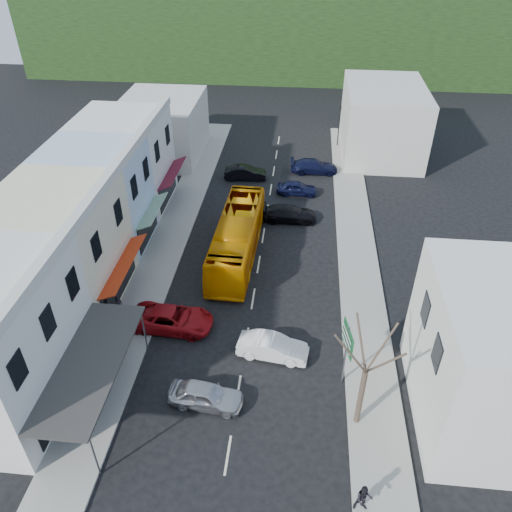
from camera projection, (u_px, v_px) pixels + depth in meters
The scene contains 21 objects.
ground at pixel (246, 340), 31.23m from camera, with size 120.00×120.00×0.00m, color black.
sidewalk_left at pixel (168, 243), 39.88m from camera, with size 3.00×52.00×0.15m, color gray.
sidewalk_right at pixel (357, 254), 38.66m from camera, with size 3.00×52.00×0.15m, color gray.
shopfront_row at pixel (72, 232), 33.96m from camera, with size 8.25×30.00×8.00m.
right_building at pixel (508, 360), 24.56m from camera, with size 8.00×9.00×8.00m, color silver.
distant_block_left at pixel (162, 127), 52.30m from camera, with size 8.00×10.00×6.00m, color #B7B2A8.
distant_block_right at pixel (382, 120), 52.56m from camera, with size 8.00×12.00×7.00m, color #B7B2A8.
hillside at pixel (284, 20), 80.08m from camera, with size 80.00×26.00×14.00m.
bus at pixel (237, 238), 37.81m from camera, with size 2.50×11.60×3.10m, color orange.
car_silver at pixel (206, 395), 26.88m from camera, with size 1.80×4.40×1.40m, color #B5B5BA.
car_white at pixel (273, 347), 29.75m from camera, with size 1.80×4.40×1.40m, color white.
car_red at pixel (172, 319), 31.77m from camera, with size 1.90×4.60×1.40m, color #9C0D12.
car_black_near at pixel (289, 213), 42.46m from camera, with size 1.84×4.50×1.40m, color black.
car_navy_mid at pixel (297, 188), 46.26m from camera, with size 1.80×4.40×1.40m, color black.
car_black_far at pixel (245, 172), 48.81m from camera, with size 1.80×4.40×1.40m, color black.
car_navy_far at pixel (314, 166), 49.97m from camera, with size 1.84×4.50×1.40m, color black.
pedestrian_left at pixel (119, 305), 32.43m from camera, with size 0.60×0.40×1.70m, color black.
pedestrian_right at pixel (364, 498), 21.95m from camera, with size 0.70×0.44×1.70m, color black.
direction_sign at pixel (345, 356), 27.29m from camera, with size 0.58×1.93×4.27m, color #125227, non-canonical shape.
street_tree at pixel (365, 372), 24.03m from camera, with size 3.24×3.24×7.83m, color #3B2E24, non-canonical shape.
traffic_signal at pixel (339, 126), 54.38m from camera, with size 0.80×1.05×4.69m, color black, non-canonical shape.
Camera 1 is at (2.83, -22.15, 22.46)m, focal length 35.00 mm.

